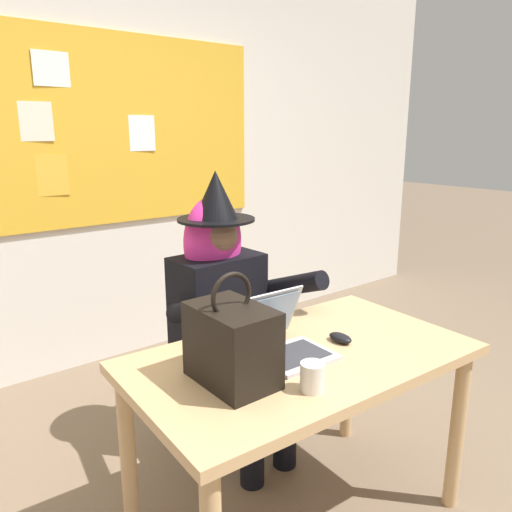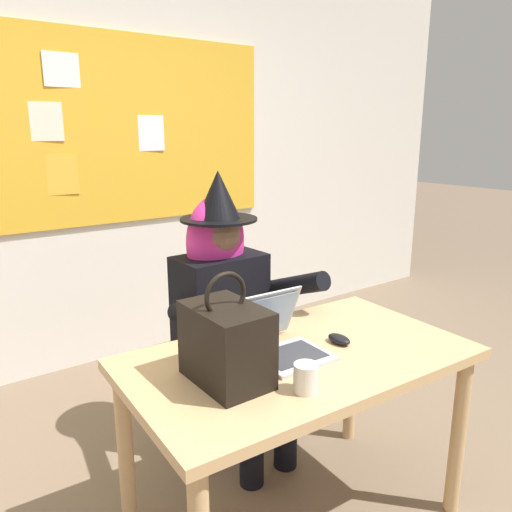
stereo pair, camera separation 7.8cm
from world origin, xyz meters
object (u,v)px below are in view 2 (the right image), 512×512
(person_costumed, at_px, (228,297))
(handbag, at_px, (226,343))
(desk_main, at_px, (299,377))
(coffee_mug, at_px, (306,378))
(laptop, at_px, (282,340))
(computer_mouse, at_px, (339,339))
(chair_at_desk, at_px, (216,342))

(person_costumed, height_order, handbag, person_costumed)
(desk_main, bearing_deg, coffee_mug, -127.20)
(laptop, relative_size, handbag, 0.88)
(handbag, height_order, coffee_mug, handbag)
(handbag, bearing_deg, desk_main, 1.84)
(person_costumed, bearing_deg, handbag, -35.46)
(computer_mouse, distance_m, handbag, 0.53)
(desk_main, distance_m, person_costumed, 0.63)
(desk_main, height_order, person_costumed, person_costumed)
(coffee_mug, bearing_deg, desk_main, 52.80)
(laptop, bearing_deg, desk_main, -44.61)
(laptop, height_order, handbag, handbag)
(chair_at_desk, relative_size, handbag, 2.39)
(laptop, bearing_deg, computer_mouse, -13.94)
(handbag, bearing_deg, laptop, 11.62)
(person_costumed, xyz_separation_m, laptop, (-0.12, -0.56, 0.01))
(desk_main, distance_m, computer_mouse, 0.22)
(chair_at_desk, height_order, handbag, handbag)
(computer_mouse, bearing_deg, coffee_mug, -150.95)
(person_costumed, distance_m, laptop, 0.57)
(desk_main, distance_m, handbag, 0.40)
(desk_main, relative_size, chair_at_desk, 1.47)
(person_costumed, bearing_deg, coffee_mug, -18.49)
(computer_mouse, bearing_deg, chair_at_desk, 97.72)
(coffee_mug, bearing_deg, handbag, 127.71)
(desk_main, xyz_separation_m, handbag, (-0.33, -0.01, 0.23))
(person_costumed, xyz_separation_m, handbag, (-0.41, -0.62, 0.10))
(coffee_mug, bearing_deg, laptop, 65.47)
(desk_main, xyz_separation_m, chair_at_desk, (0.08, 0.73, -0.14))
(desk_main, distance_m, chair_at_desk, 0.75)
(laptop, height_order, computer_mouse, laptop)
(desk_main, xyz_separation_m, computer_mouse, (0.19, -0.02, 0.11))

